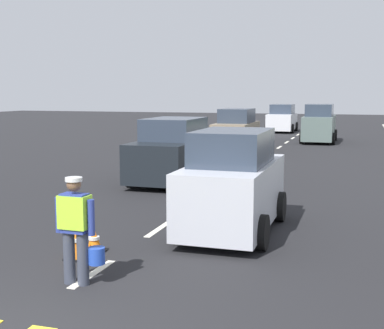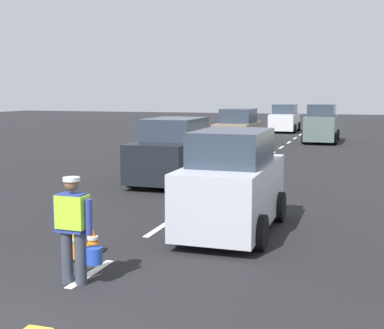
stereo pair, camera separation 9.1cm
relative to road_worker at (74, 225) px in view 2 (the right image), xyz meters
name	(u,v)px [view 2 (the right image)]	position (x,y,z in m)	size (l,w,h in m)	color
ground_plane	(273,153)	(0.00, 18.76, -0.93)	(96.00, 96.00, 0.00)	black
lane_center_line	(285,145)	(0.00, 22.96, -0.93)	(0.14, 46.40, 0.01)	silver
road_worker	(74,225)	(0.00, 0.00, 0.00)	(0.77, 0.37, 1.67)	#383D4C
traffic_cone_near	(75,242)	(-0.66, 1.09, -0.63)	(0.36, 0.36, 0.61)	black
traffic_cone_far	(93,240)	(-0.53, 1.52, -0.69)	(0.36, 0.36, 0.48)	black
car_oncoming_second	(238,131)	(-1.86, 19.16, 0.05)	(1.95, 3.96, 2.12)	gray
car_outgoing_ahead	(232,185)	(1.56, 3.78, 0.07)	(1.86, 3.83, 2.16)	silver
car_outgoing_far	(321,125)	(1.79, 25.19, 0.11)	(1.96, 4.34, 2.25)	slate
car_oncoming_third	(285,119)	(-1.46, 32.81, 0.02)	(2.06, 4.08, 2.04)	silver
car_oncoming_lead	(174,152)	(-1.75, 9.38, 0.05)	(2.10, 4.32, 2.10)	black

